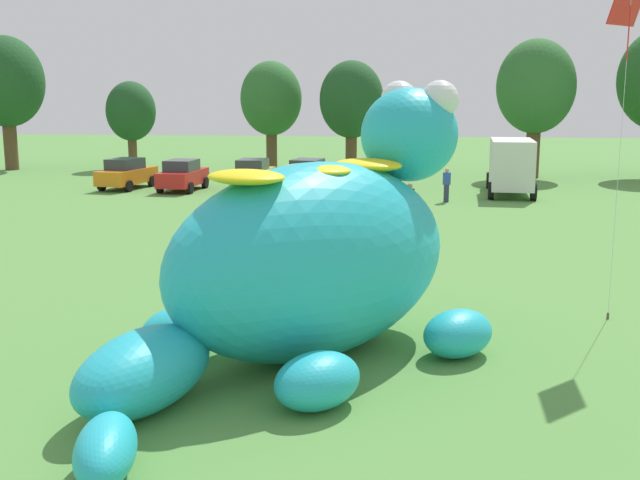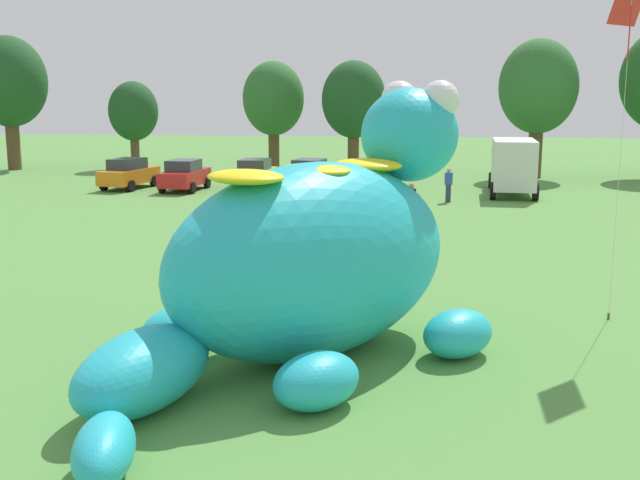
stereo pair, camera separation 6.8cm
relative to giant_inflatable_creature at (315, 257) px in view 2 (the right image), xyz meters
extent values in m
plane|color=#568E42|center=(-0.51, 0.98, -2.06)|extent=(160.00, 160.00, 0.00)
ellipsoid|color=#23B2C6|center=(0.00, 0.02, -0.06)|extent=(7.20, 7.76, 3.99)
ellipsoid|color=#23B2C6|center=(1.88, 2.38, 2.36)|extent=(3.09, 3.13, 2.11)
sphere|color=white|center=(1.62, 2.99, 3.15)|extent=(0.84, 0.84, 0.84)
sphere|color=white|center=(2.53, 2.26, 3.15)|extent=(0.84, 0.84, 0.84)
ellipsoid|color=yellow|center=(0.99, 1.27, 1.77)|extent=(2.04, 1.99, 0.27)
ellipsoid|color=yellow|center=(0.00, 0.02, 1.77)|extent=(2.04, 1.99, 0.27)
ellipsoid|color=yellow|center=(-1.11, -1.36, 1.77)|extent=(2.04, 1.99, 0.27)
ellipsoid|color=#23B2C6|center=(-0.52, 2.93, -1.57)|extent=(2.02, 2.10, 0.98)
ellipsoid|color=#23B2C6|center=(2.95, 0.16, -1.57)|extent=(2.02, 2.10, 0.98)
ellipsoid|color=#23B2C6|center=(-2.82, -0.23, -1.57)|extent=(2.02, 2.10, 0.98)
ellipsoid|color=#23B2C6|center=(0.37, -2.78, -1.57)|extent=(2.02, 2.10, 0.98)
ellipsoid|color=#23B2C6|center=(-2.55, -3.17, -1.36)|extent=(2.53, 3.54, 1.40)
ellipsoid|color=#23B2C6|center=(-2.30, -5.57, -1.63)|extent=(1.24, 1.97, 0.85)
cube|color=orange|center=(-13.82, 26.66, -1.34)|extent=(2.46, 4.35, 0.80)
cube|color=#2D333D|center=(-13.85, 26.52, -0.64)|extent=(1.85, 2.22, 0.60)
cylinder|color=black|center=(-14.41, 28.07, -1.74)|extent=(0.36, 0.67, 0.64)
cylinder|color=black|center=(-12.74, 27.75, -1.74)|extent=(0.36, 0.67, 0.64)
cylinder|color=black|center=(-14.90, 25.58, -1.74)|extent=(0.36, 0.67, 0.64)
cylinder|color=black|center=(-13.23, 25.25, -1.74)|extent=(0.36, 0.67, 0.64)
cube|color=red|center=(-10.43, 26.16, -1.34)|extent=(1.96, 4.20, 0.80)
cube|color=#2D333D|center=(-10.44, 26.01, -0.64)|extent=(1.62, 2.06, 0.60)
cylinder|color=black|center=(-11.20, 27.48, -1.74)|extent=(0.28, 0.65, 0.64)
cylinder|color=black|center=(-9.50, 27.37, -1.74)|extent=(0.28, 0.65, 0.64)
cylinder|color=black|center=(-11.36, 24.95, -1.74)|extent=(0.28, 0.65, 0.64)
cylinder|color=black|center=(-9.67, 24.84, -1.74)|extent=(0.28, 0.65, 0.64)
cube|color=yellow|center=(-6.64, 27.03, -1.34)|extent=(1.85, 4.16, 0.80)
cube|color=#2D333D|center=(-6.64, 26.88, -0.64)|extent=(1.57, 2.02, 0.60)
cylinder|color=black|center=(-7.44, 28.33, -1.74)|extent=(0.26, 0.65, 0.64)
cylinder|color=black|center=(-5.74, 28.27, -1.74)|extent=(0.26, 0.65, 0.64)
cylinder|color=black|center=(-7.53, 25.79, -1.74)|extent=(0.26, 0.65, 0.64)
cylinder|color=black|center=(-5.83, 25.73, -1.74)|extent=(0.26, 0.65, 0.64)
cube|color=#1E7238|center=(-3.58, 27.34, -1.34)|extent=(2.40, 4.34, 0.80)
cube|color=#2D333D|center=(-3.60, 27.20, -0.64)|extent=(1.82, 2.20, 0.60)
cylinder|color=black|center=(-4.19, 28.74, -1.74)|extent=(0.35, 0.67, 0.64)
cylinder|color=black|center=(-2.51, 28.44, -1.74)|extent=(0.35, 0.67, 0.64)
cylinder|color=black|center=(-4.64, 26.24, -1.74)|extent=(0.35, 0.67, 0.64)
cylinder|color=black|center=(-2.97, 25.94, -1.74)|extent=(0.35, 0.67, 0.64)
cube|color=#B7BABF|center=(0.12, 26.42, -1.34)|extent=(1.93, 4.19, 0.80)
cube|color=#2D333D|center=(0.11, 26.27, -0.64)|extent=(1.61, 2.05, 0.60)
cylinder|color=black|center=(-0.66, 27.74, -1.74)|extent=(0.28, 0.65, 0.64)
cylinder|color=black|center=(1.04, 27.64, -1.74)|extent=(0.28, 0.65, 0.64)
cylinder|color=black|center=(-0.80, 25.20, -1.74)|extent=(0.28, 0.65, 0.64)
cylinder|color=black|center=(0.89, 25.10, -1.74)|extent=(0.28, 0.65, 0.64)
cube|color=silver|center=(7.57, 29.06, -0.66)|extent=(2.13, 1.94, 1.90)
cube|color=silver|center=(7.33, 25.87, -0.36)|extent=(2.43, 4.74, 2.50)
cylinder|color=black|center=(6.57, 29.14, -1.61)|extent=(0.34, 0.92, 0.90)
cylinder|color=black|center=(8.56, 28.99, -1.61)|extent=(0.34, 0.92, 0.90)
cylinder|color=black|center=(6.17, 24.34, -1.61)|extent=(0.34, 0.92, 0.90)
cylinder|color=black|center=(8.26, 24.19, -1.61)|extent=(0.34, 0.92, 0.90)
cylinder|color=brown|center=(-25.77, 36.31, -0.43)|extent=(0.93, 0.93, 3.25)
ellipsoid|color=#1E4C23|center=(-25.77, 36.31, 4.05)|extent=(5.20, 5.20, 6.24)
cylinder|color=brown|center=(-17.49, 37.86, -0.98)|extent=(0.62, 0.62, 2.17)
ellipsoid|color=#1E4C23|center=(-17.49, 37.86, 2.01)|extent=(3.46, 3.46, 4.16)
cylinder|color=brown|center=(-7.46, 37.86, -0.74)|extent=(0.75, 0.75, 2.64)
ellipsoid|color=#2D662D|center=(-7.46, 37.86, 2.90)|extent=(4.22, 4.22, 5.07)
cylinder|color=brown|center=(-1.76, 35.67, -0.75)|extent=(0.75, 0.75, 2.61)
ellipsoid|color=#1E4C23|center=(-1.76, 35.67, 2.85)|extent=(4.18, 4.18, 5.02)
cylinder|color=brown|center=(9.85, 34.98, -0.53)|extent=(0.87, 0.87, 3.05)
ellipsoid|color=#2D662D|center=(9.85, 34.98, 3.68)|extent=(4.88, 4.88, 5.86)
cylinder|color=#2D334C|center=(3.86, 23.11, -1.62)|extent=(0.26, 0.26, 0.88)
cube|color=#2D4CA5|center=(3.86, 23.11, -0.88)|extent=(0.38, 0.22, 0.60)
sphere|color=tan|center=(3.86, 23.11, -0.46)|extent=(0.22, 0.22, 0.22)
cylinder|color=black|center=(2.02, 16.38, -1.62)|extent=(0.26, 0.26, 0.88)
cube|color=black|center=(2.02, 16.38, -0.88)|extent=(0.38, 0.22, 0.60)
sphere|color=#9E7051|center=(2.02, 16.38, -0.46)|extent=(0.22, 0.22, 0.22)
cylinder|color=brown|center=(6.72, 3.26, -1.98)|extent=(0.06, 0.06, 0.15)
cylinder|color=silver|center=(6.72, 3.26, 1.80)|extent=(0.01, 0.01, 7.41)
cylinder|color=red|center=(6.72, 3.26, 4.60)|extent=(0.03, 0.03, 1.20)
camera|label=1|loc=(1.79, -15.20, 3.30)|focal=43.17mm
camera|label=2|loc=(1.86, -15.20, 3.30)|focal=43.17mm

